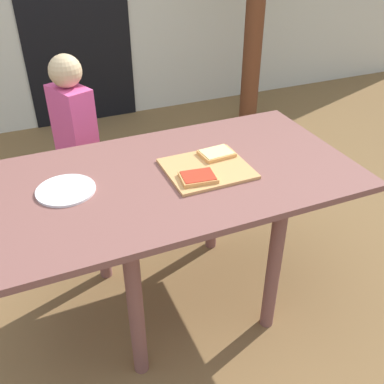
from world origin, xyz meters
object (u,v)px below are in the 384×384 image
object	(u,v)px
dining_table	(180,193)
plate_white_left	(66,190)
pizza_slice_near_left	(198,177)
pizza_slice_far_right	(217,153)
cutting_board	(207,169)
child_left	(76,138)

from	to	relation	value
dining_table	plate_white_left	world-z (taller)	plate_white_left
dining_table	pizza_slice_near_left	world-z (taller)	pizza_slice_near_left
pizza_slice_far_right	plate_white_left	bearing A→B (deg)	-179.17
pizza_slice_near_left	pizza_slice_far_right	distance (m)	0.21
pizza_slice_far_right	cutting_board	bearing A→B (deg)	-136.53
cutting_board	plate_white_left	world-z (taller)	cutting_board
pizza_slice_near_left	child_left	bearing A→B (deg)	111.87
pizza_slice_near_left	dining_table	bearing A→B (deg)	114.26
cutting_board	pizza_slice_near_left	xyz separation A→B (m)	(-0.07, -0.07, 0.02)
dining_table	pizza_slice_near_left	distance (m)	0.16
child_left	cutting_board	bearing A→B (deg)	-62.01
cutting_board	plate_white_left	bearing A→B (deg)	173.19
dining_table	plate_white_left	size ratio (longest dim) A/B	6.42
cutting_board	plate_white_left	size ratio (longest dim) A/B	1.50
dining_table	plate_white_left	distance (m)	0.47
plate_white_left	child_left	xyz separation A→B (m)	(0.15, 0.71, -0.13)
cutting_board	pizza_slice_near_left	distance (m)	0.10
dining_table	cutting_board	xyz separation A→B (m)	(0.12, -0.02, 0.11)
dining_table	pizza_slice_near_left	xyz separation A→B (m)	(0.04, -0.10, 0.12)
pizza_slice_near_left	child_left	size ratio (longest dim) A/B	0.15
cutting_board	pizza_slice_near_left	world-z (taller)	pizza_slice_near_left
plate_white_left	dining_table	bearing A→B (deg)	-5.59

